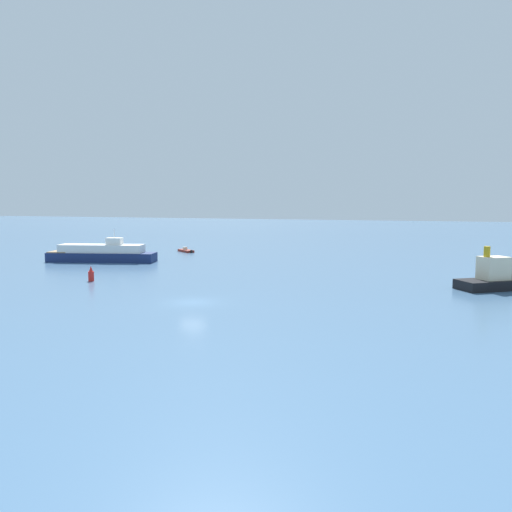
{
  "coord_description": "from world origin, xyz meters",
  "views": [
    {
      "loc": [
        21.58,
        -48.69,
        10.37
      ],
      "look_at": [
        -3.28,
        32.02,
        1.2
      ],
      "focal_mm": 38.1,
      "sensor_mm": 36.0,
      "label": 1
    }
  ],
  "objects_px": {
    "small_motorboat": "(186,251)",
    "white_riverboat": "(102,254)",
    "tugboat": "(497,278)",
    "channel_buoy_red": "(91,275)"
  },
  "relations": [
    {
      "from": "small_motorboat",
      "to": "white_riverboat",
      "type": "height_order",
      "value": "white_riverboat"
    },
    {
      "from": "small_motorboat",
      "to": "tugboat",
      "type": "height_order",
      "value": "tugboat"
    },
    {
      "from": "small_motorboat",
      "to": "channel_buoy_red",
      "type": "bearing_deg",
      "value": -84.06
    },
    {
      "from": "small_motorboat",
      "to": "tugboat",
      "type": "relative_size",
      "value": 0.46
    },
    {
      "from": "channel_buoy_red",
      "to": "tugboat",
      "type": "bearing_deg",
      "value": 10.04
    },
    {
      "from": "tugboat",
      "to": "white_riverboat",
      "type": "distance_m",
      "value": 58.44
    },
    {
      "from": "tugboat",
      "to": "small_motorboat",
      "type": "bearing_deg",
      "value": 151.15
    },
    {
      "from": "channel_buoy_red",
      "to": "small_motorboat",
      "type": "bearing_deg",
      "value": 95.94
    },
    {
      "from": "tugboat",
      "to": "channel_buoy_red",
      "type": "distance_m",
      "value": 48.1
    },
    {
      "from": "tugboat",
      "to": "white_riverboat",
      "type": "relative_size",
      "value": 0.52
    }
  ]
}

